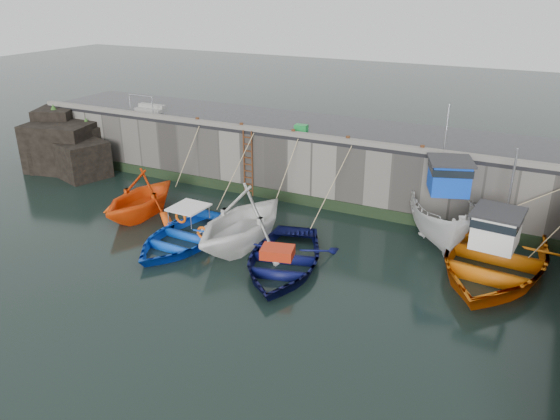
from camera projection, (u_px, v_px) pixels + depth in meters
The scene contains 24 objects.
ground at pixel (149, 305), 17.43m from camera, with size 120.00×120.00×0.00m, color black.
quay_back at pixel (309, 157), 27.16m from camera, with size 30.00×5.00×3.00m, color slate.
road_back at pixel (309, 126), 26.56m from camera, with size 30.00×5.00×0.16m, color black.
kerb_back at pixel (288, 133), 24.55m from camera, with size 30.00×0.30×0.20m, color slate.
algae_back at pixel (286, 197), 25.55m from camera, with size 30.00×0.08×0.50m, color black.
rock_outcrop at pixel (68, 146), 29.82m from camera, with size 5.85×4.24×3.41m.
ladder at pixel (248, 164), 25.83m from camera, with size 0.51×0.08×3.20m.
boat_near_white at pixel (142, 215), 24.18m from camera, with size 3.89×4.50×2.37m, color #F84E0D.
boat_near_white_rope at pixel (188, 191), 27.00m from camera, with size 0.04×3.18×3.10m, color tan, non-canonical shape.
boat_near_blue at pixel (183, 243), 21.59m from camera, with size 3.69×5.16×1.07m, color blue.
boat_near_blue_rope at pixel (237, 207), 25.02m from camera, with size 0.04×4.22×3.10m, color tan, non-canonical shape.
boat_near_blacktrim at pixel (242, 245), 21.41m from camera, with size 4.51×5.22×2.75m, color white.
boat_near_blacktrim_rope at pixel (284, 212), 24.48m from camera, with size 0.04×3.56×3.10m, color tan, non-canonical shape.
boat_near_navy at pixel (282, 267), 19.76m from camera, with size 3.88×5.44×1.13m, color #0A0E40.
boat_near_navy_rope at pixel (326, 225), 23.20m from camera, with size 0.04×4.23×3.10m, color tan, non-canonical shape.
boat_far_white at pixel (442, 212), 21.84m from camera, with size 4.35×6.81×5.46m.
boat_far_orange at pixel (494, 257), 19.44m from camera, with size 5.94×7.86×4.53m.
fish_crate at pixel (301, 128), 25.16m from camera, with size 0.58×0.37×0.32m, color #188536.
railing at pixel (150, 108), 29.04m from camera, with size 1.60×1.05×1.00m.
bollard_a at pixel (197, 120), 26.69m from camera, with size 0.18×0.18×0.28m, color #3F1E0F.
bollard_b at pixel (241, 126), 25.65m from camera, with size 0.18×0.18×0.28m, color #3F1E0F.
bollard_c at pixel (293, 132), 24.53m from camera, with size 0.18×0.18×0.28m, color #3F1E0F.
bollard_d at pixel (348, 139), 23.46m from camera, with size 0.18×0.18×0.28m, color #3F1E0F.
bollard_e at pixel (422, 149), 22.13m from camera, with size 0.18×0.18×0.28m, color #3F1E0F.
Camera 1 is at (10.44, -11.45, 9.52)m, focal length 35.00 mm.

